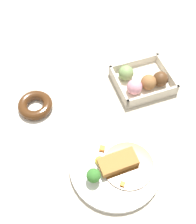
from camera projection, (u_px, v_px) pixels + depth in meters
name	position (u px, v px, depth m)	size (l,w,h in m)	color
ground_plane	(101.00, 127.00, 0.90)	(1.60, 1.60, 0.00)	#B2A893
curry_plate	(116.00, 166.00, 0.81)	(0.26, 0.26, 0.07)	white
donut_box	(142.00, 81.00, 0.97)	(0.19, 0.16, 0.06)	beige
chocolate_ring_donut	(35.00, 105.00, 0.92)	(0.15, 0.15, 0.03)	white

